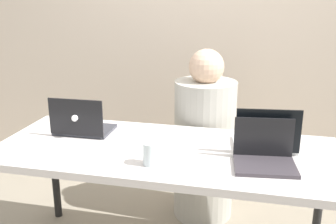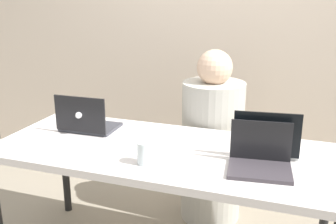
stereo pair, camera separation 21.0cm
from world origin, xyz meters
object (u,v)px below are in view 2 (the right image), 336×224
laptop_back_right (265,143)px  water_glass_center (145,155)px  laptop_front_right (260,160)px  laptop_back_left (87,123)px  person_at_center (212,146)px

laptop_back_right → water_glass_center: bearing=24.4°
laptop_front_right → laptop_back_left: 1.05m
laptop_back_left → laptop_front_right: bearing=167.8°
water_glass_center → laptop_front_right: bearing=13.1°
laptop_front_right → water_glass_center: (-0.53, -0.12, 0.00)m
laptop_back_left → water_glass_center: laptop_back_left is taller
person_at_center → laptop_back_left: 0.86m
laptop_back_left → water_glass_center: size_ratio=2.93×
laptop_back_left → person_at_center: bearing=-143.9°
laptop_front_right → laptop_back_right: laptop_back_right is taller
laptop_front_right → laptop_back_left: size_ratio=0.96×
laptop_front_right → laptop_back_right: size_ratio=0.89×
laptop_back_left → water_glass_center: bearing=146.0°
person_at_center → water_glass_center: bearing=75.6°
person_at_center → laptop_front_right: size_ratio=3.77×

